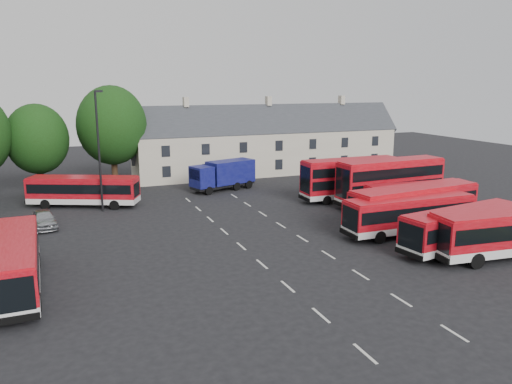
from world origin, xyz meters
The scene contains 14 objects.
ground centered at (0.00, 0.00, 0.00)m, with size 140.00×140.00×0.00m, color black.
lane_markings centered at (2.50, 2.00, 0.01)m, with size 5.15×33.80×0.01m.
terrace_houses centered at (14.00, 30.00, 3.86)m, with size 35.70×7.13×10.06m.
bus_row_b centered at (14.40, -4.59, 1.80)m, with size 10.82×3.90×2.99m.
bus_row_c centered at (13.25, -0.09, 1.83)m, with size 10.78×2.55×3.04m.
bus_row_d centered at (15.16, 1.71, 2.03)m, with size 12.19×4.04×3.38m.
bus_row_e centered at (18.07, 4.55, 1.73)m, with size 10.34×3.05×2.88m.
bus_dd_south centered at (17.73, 8.47, 2.58)m, with size 11.17×3.08×4.53m.
bus_dd_north centered at (15.46, 11.93, 2.43)m, with size 10.40×2.46×4.26m.
bus_west centered at (-14.70, -0.71, 1.84)m, with size 2.84×10.90×3.06m.
bus_north centered at (-10.00, 18.89, 1.77)m, with size 10.44×6.43×2.94m.
box_truck centered at (4.94, 21.30, 1.83)m, with size 7.80×4.49×3.26m.
silver_car centered at (-13.48, 12.54, 0.74)m, with size 1.75×4.35×1.48m, color #A9ACB1.
lamppost centered at (-8.49, 16.40, 5.92)m, with size 0.77×0.42×11.09m.
Camera 1 is at (-11.82, -30.77, 11.62)m, focal length 35.00 mm.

